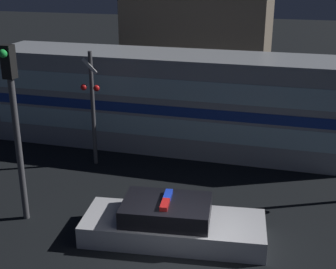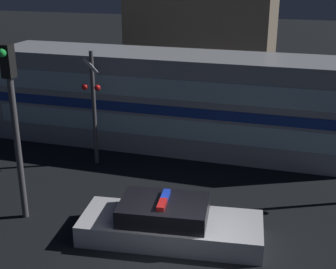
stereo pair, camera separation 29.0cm
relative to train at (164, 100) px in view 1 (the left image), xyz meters
name	(u,v)px [view 1 (the left image)]	position (x,y,z in m)	size (l,w,h in m)	color
ground_plane	(181,263)	(2.76, -8.03, -1.92)	(120.00, 120.00, 0.00)	black
train	(164,100)	(0.00, 0.00, 0.00)	(14.43, 2.96, 3.84)	#999EA5
police_car	(172,224)	(2.23, -6.98, -1.47)	(5.15, 2.42, 1.23)	silver
crossing_signal_far	(92,105)	(-1.93, -2.77, 0.42)	(0.72, 0.33, 4.29)	#4C4C51
traffic_light_corner	(15,117)	(-2.24, -7.11, 1.26)	(0.30, 0.46, 5.16)	#4C4C51
building_left	(201,26)	(-0.07, 7.49, 2.13)	(7.23, 6.05, 8.10)	#726656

